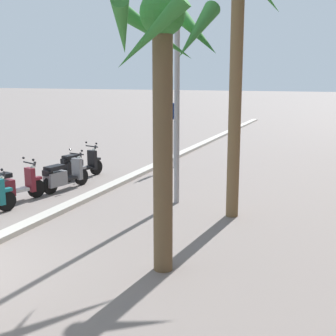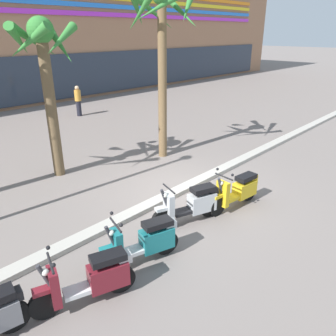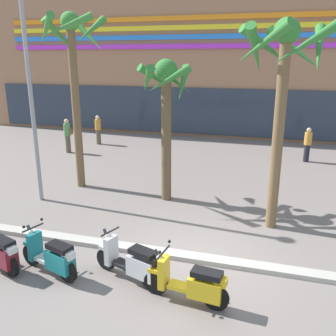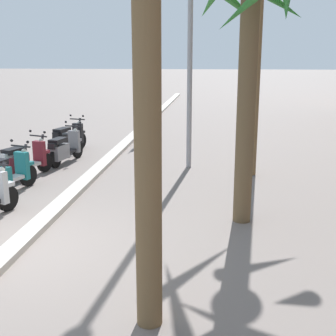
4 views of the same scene
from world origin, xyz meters
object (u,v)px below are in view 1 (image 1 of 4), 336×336
object	(u,v)px
palm_tree_far_corner	(163,68)
palm_tree_by_mall_entrance	(236,14)
street_lamp	(177,30)
crossing_sign	(174,127)
scooter_grey_tail_end	(63,176)
scooter_black_mid_centre	(79,165)
scooter_maroon_gap_after_mid	(10,187)

from	to	relation	value
palm_tree_far_corner	palm_tree_by_mall_entrance	xyz separation A→B (m)	(-3.50, 0.34, 1.24)
palm_tree_by_mall_entrance	street_lamp	world-z (taller)	street_lamp
crossing_sign	palm_tree_far_corner	distance (m)	9.47
crossing_sign	palm_tree_far_corner	xyz separation A→B (m)	(8.72, 3.10, 2.01)
scooter_grey_tail_end	crossing_sign	distance (m)	5.02
scooter_grey_tail_end	street_lamp	distance (m)	5.47
scooter_black_mid_centre	crossing_sign	bearing A→B (deg)	143.32
scooter_grey_tail_end	scooter_maroon_gap_after_mid	bearing A→B (deg)	-15.80
scooter_black_mid_centre	street_lamp	xyz separation A→B (m)	(1.54, 4.04, 4.06)
palm_tree_far_corner	street_lamp	xyz separation A→B (m)	(-4.16, -1.30, 1.01)
scooter_grey_tail_end	palm_tree_by_mall_entrance	size ratio (longest dim) A/B	0.29
crossing_sign	street_lamp	size ratio (longest dim) A/B	0.32
scooter_maroon_gap_after_mid	street_lamp	xyz separation A→B (m)	(-1.70, 4.14, 4.06)
scooter_maroon_gap_after_mid	palm_tree_far_corner	world-z (taller)	palm_tree_far_corner
palm_tree_far_corner	scooter_grey_tail_end	bearing A→B (deg)	-130.18
scooter_maroon_gap_after_mid	scooter_grey_tail_end	bearing A→B (deg)	164.20
palm_tree_by_mall_entrance	palm_tree_far_corner	bearing A→B (deg)	-5.54
palm_tree_far_corner	scooter_maroon_gap_after_mid	bearing A→B (deg)	-114.35
palm_tree_by_mall_entrance	street_lamp	xyz separation A→B (m)	(-0.66, -1.64, -0.23)
palm_tree_by_mall_entrance	street_lamp	distance (m)	1.78
scooter_black_mid_centre	palm_tree_by_mall_entrance	bearing A→B (deg)	68.90
scooter_grey_tail_end	street_lamp	world-z (taller)	street_lamp
scooter_black_mid_centre	scooter_grey_tail_end	size ratio (longest dim) A/B	0.98
scooter_grey_tail_end	crossing_sign	world-z (taller)	crossing_sign
crossing_sign	street_lamp	distance (m)	5.76
scooter_black_mid_centre	crossing_sign	world-z (taller)	crossing_sign
palm_tree_far_corner	palm_tree_by_mall_entrance	bearing A→B (deg)	174.46
scooter_black_mid_centre	scooter_maroon_gap_after_mid	xyz separation A→B (m)	(3.24, -0.09, 0.00)
scooter_grey_tail_end	street_lamp	xyz separation A→B (m)	(0.02, 3.65, 4.08)
crossing_sign	palm_tree_by_mall_entrance	xyz separation A→B (m)	(5.22, 3.44, 3.25)
scooter_grey_tail_end	crossing_sign	xyz separation A→B (m)	(-4.54, 1.86, 1.06)
crossing_sign	palm_tree_by_mall_entrance	bearing A→B (deg)	33.38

